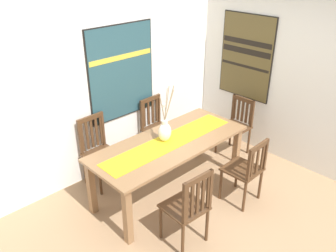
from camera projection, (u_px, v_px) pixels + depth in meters
name	position (u px, v px, depth m)	size (l,w,h in m)	color
ground_plane	(215.00, 218.00, 4.25)	(6.40, 6.40, 0.03)	#A37F5B
wall_back	(117.00, 76.00, 4.82)	(6.40, 0.12, 2.70)	silver
wall_side	(308.00, 77.00, 4.78)	(0.12, 6.40, 2.70)	silver
dining_table	(170.00, 149.00, 4.42)	(2.10, 0.87, 0.76)	#8E6642
table_runner	(170.00, 141.00, 4.37)	(1.93, 0.36, 0.01)	gold
centerpiece_vase	(165.00, 131.00, 4.33)	(0.27, 0.19, 0.75)	silver
chair_0	(99.00, 150.00, 4.68)	(0.43, 0.43, 0.97)	#4C301C
chair_1	(236.00, 125.00, 5.40)	(0.43, 0.43, 0.90)	#4C301C
chair_2	(246.00, 170.00, 4.32)	(0.43, 0.43, 0.89)	#4C301C
chair_3	(157.00, 127.00, 5.33)	(0.44, 0.44, 0.94)	#4C301C
chair_4	(188.00, 206.00, 3.66)	(0.44, 0.44, 0.95)	#4C301C
painting_on_back_wall	(122.00, 72.00, 4.77)	(1.08, 0.05, 1.30)	black
painting_on_side_wall	(246.00, 57.00, 5.32)	(0.05, 0.91, 1.29)	black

